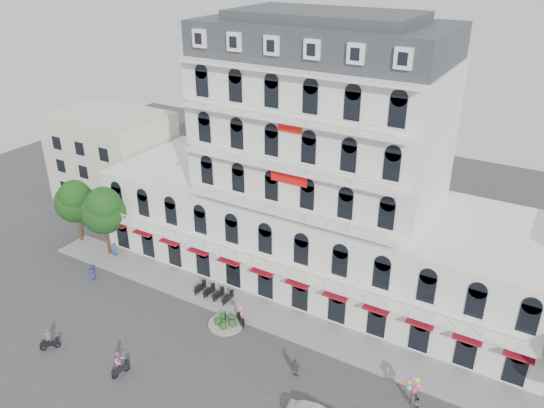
{
  "coord_description": "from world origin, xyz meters",
  "views": [
    {
      "loc": [
        19.8,
        -24.71,
        30.57
      ],
      "look_at": [
        -0.56,
        10.0,
        11.01
      ],
      "focal_mm": 35.0,
      "sensor_mm": 36.0,
      "label": 1
    }
  ],
  "objects_px": {
    "rider_center": "(240,314)",
    "balloon_vendor": "(414,394)",
    "rider_west": "(49,340)",
    "rider_southwest": "(120,363)"
  },
  "relations": [
    {
      "from": "rider_southwest",
      "to": "rider_center",
      "type": "relative_size",
      "value": 1.11
    },
    {
      "from": "rider_west",
      "to": "rider_southwest",
      "type": "bearing_deg",
      "value": -41.58
    },
    {
      "from": "rider_southwest",
      "to": "balloon_vendor",
      "type": "relative_size",
      "value": 0.93
    },
    {
      "from": "rider_southwest",
      "to": "rider_center",
      "type": "bearing_deg",
      "value": -13.98
    },
    {
      "from": "rider_southwest",
      "to": "rider_west",
      "type": "bearing_deg",
      "value": 107.75
    },
    {
      "from": "rider_west",
      "to": "rider_southwest",
      "type": "relative_size",
      "value": 0.89
    },
    {
      "from": "rider_southwest",
      "to": "rider_center",
      "type": "height_order",
      "value": "rider_southwest"
    },
    {
      "from": "rider_west",
      "to": "rider_center",
      "type": "bearing_deg",
      "value": -6.08
    },
    {
      "from": "rider_west",
      "to": "rider_southwest",
      "type": "distance_m",
      "value": 7.39
    },
    {
      "from": "rider_center",
      "to": "balloon_vendor",
      "type": "height_order",
      "value": "balloon_vendor"
    }
  ]
}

